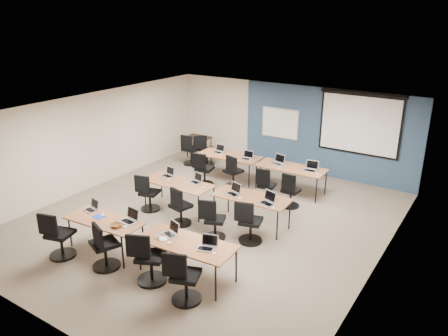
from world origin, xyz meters
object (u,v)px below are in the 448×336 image
Objects in this scene: laptop_2 at (172,231)px; laptop_5 at (196,180)px; task_chair_5 at (180,209)px; laptop_7 at (268,201)px; training_table_back_right at (291,169)px; task_chair_7 at (249,225)px; training_table_front_right at (186,244)px; laptop_3 at (207,245)px; training_table_mid_right at (251,199)px; laptop_10 at (278,162)px; training_table_front_left at (105,222)px; laptop_0 at (92,207)px; laptop_6 at (234,191)px; task_chair_8 at (203,172)px; task_chair_3 at (183,281)px; task_chair_9 at (233,174)px; spare_chair_b at (190,152)px; task_chair_10 at (266,188)px; training_table_mid_left at (178,184)px; laptop_9 at (247,157)px; whiteboard at (280,123)px; projector_screen at (360,120)px; laptop_1 at (130,218)px; task_chair_1 at (104,250)px; task_chair_4 at (148,196)px; task_chair_2 at (148,262)px; utility_table at (199,139)px; spare_chair_a at (205,153)px; task_chair_11 at (290,193)px; task_chair_6 at (213,223)px; training_table_back_left at (229,157)px; laptop_4 at (168,174)px; laptop_8 at (219,150)px; task_chair_0 at (58,239)px.

laptop_2 reaches higher than laptop_5.
laptop_7 reaches higher than task_chair_5.
training_table_back_right is 3.16m from task_chair_7.
laptop_3 is (0.45, 0.05, 0.10)m from training_table_front_right.
laptop_10 reaches higher than training_table_mid_right.
laptop_10 reaches higher than laptop_2.
training_table_front_left is 5.72× the size of laptop_0.
task_chair_8 is (-1.99, 1.50, -0.38)m from laptop_6.
task_chair_3 reaches higher than task_chair_5.
task_chair_9 is 2.43m from spare_chair_b.
laptop_5 is at bearing -142.02° from task_chair_10.
laptop_9 reaches higher than training_table_mid_left.
laptop_2 is at bearing -82.06° from whiteboard.
projector_screen is 1.25× the size of training_table_front_right.
laptop_1 is 0.83m from task_chair_1.
training_table_mid_right is at bearing 0.62° from task_chair_4.
task_chair_2 is at bearing -53.41° from laptop_5.
utility_table is at bearing 161.39° from task_chair_9.
task_chair_3 is (0.43, -0.66, -0.27)m from training_table_front_right.
task_chair_1 is 2.95× the size of laptop_10.
spare_chair_a is at bearing -166.26° from projector_screen.
laptop_9 is at bearing 90.42° from laptop_0.
task_chair_3 is at bearing -103.08° from spare_chair_a.
task_chair_11 is (2.89, 3.93, -0.40)m from laptop_0.
task_chair_5 is at bearing -69.94° from task_chair_9.
laptop_7 is at bearing 23.87° from task_chair_6.
training_table_back_left is 6.08× the size of laptop_3.
task_chair_9 reaches higher than training_table_back_right.
projector_screen is 4.97m from spare_chair_a.
task_chair_11 is (1.96, 1.39, -0.40)m from laptop_5.
task_chair_3 is 7.24m from spare_chair_a.
training_table_front_right is 1.91× the size of task_chair_7.
task_chair_5 is (-1.00, 1.49, -0.39)m from laptop_2.
task_chair_10 is (-0.83, 3.83, -0.40)m from laptop_3.
spare_chair_b reaches higher than laptop_3.
task_chair_7 is (2.87, -0.73, -0.37)m from laptop_4.
laptop_3 is at bearing -74.50° from laptop_9.
training_table_back_right is at bearing -15.91° from utility_table.
laptop_3 is 7.40m from utility_table.
task_chair_8 reaches higher than training_table_back_left.
spare_chair_a is (-3.80, 3.68, -0.01)m from task_chair_7.
laptop_8 is (-0.42, 0.07, 0.10)m from training_table_back_left.
utility_table is at bearing 177.88° from laptop_10.
task_chair_3 is at bearing -91.69° from task_chair_6.
task_chair_0 is 4.00m from laptop_6.
laptop_9 is (0.14, 2.28, 0.00)m from laptop_5.
laptop_3 reaches higher than training_table_mid_right.
utility_table is (-1.43, 6.82, 0.23)m from task_chair_0.
task_chair_4 reaches higher than laptop_2.
task_chair_8 is at bearing -42.36° from spare_chair_b.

